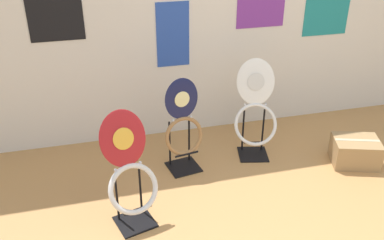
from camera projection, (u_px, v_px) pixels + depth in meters
wall_back at (225, 7)px, 4.19m from camera, size 8.00×0.07×2.60m
toilet_seat_display_navy_moon at (183, 128)px, 3.83m from camera, size 0.38×0.32×0.89m
toilet_seat_display_crimson_swirl at (130, 176)px, 3.18m from camera, size 0.44×0.41×0.91m
toilet_seat_display_white_plain at (255, 111)px, 4.05m from camera, size 0.45×0.43×0.94m
storage_box at (355, 151)px, 4.05m from camera, size 0.50×0.45×0.25m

